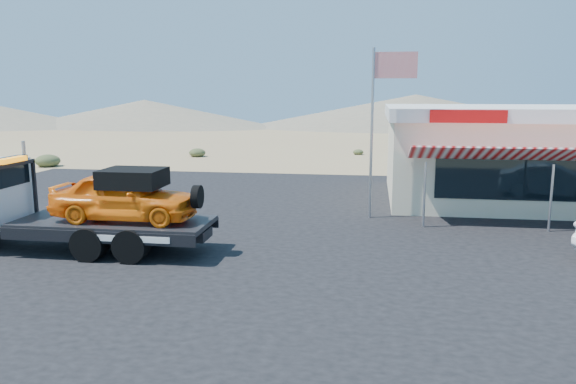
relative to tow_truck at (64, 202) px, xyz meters
name	(u,v)px	position (x,y,z in m)	size (l,w,h in m)	color
ground	(209,246)	(3.92, 1.02, -1.42)	(120.00, 120.00, 0.00)	#977A56
asphalt_lot	(290,225)	(5.92, 4.02, -1.41)	(32.00, 24.00, 0.02)	black
tow_truck	(64,202)	(0.00, 0.00, 0.00)	(7.90, 2.34, 2.64)	black
jerky_store	(511,153)	(14.42, 9.99, 0.57)	(10.40, 9.97, 3.90)	beige
flagpole	(379,113)	(8.85, 5.52, 2.34)	(1.55, 0.10, 6.00)	#99999E
distant_hills	(259,113)	(-5.85, 56.16, 0.46)	(126.00, 48.00, 4.20)	#726B59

